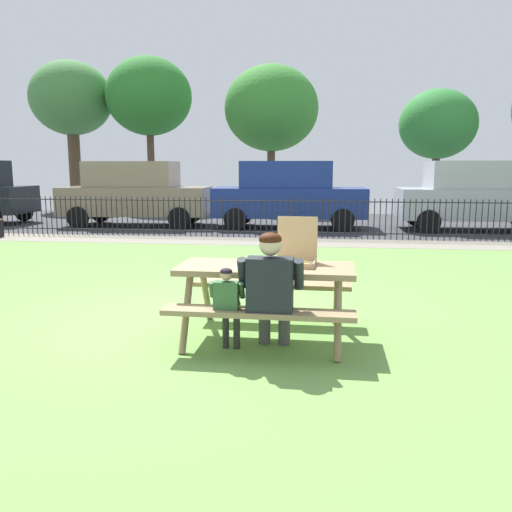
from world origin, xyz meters
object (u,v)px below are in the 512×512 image
(pizza_box_open, at_px, (295,255))
(parked_car_right, at_px, (478,195))
(picnic_table_foreground, at_px, (266,282))
(far_tree_left, at_px, (71,100))
(far_tree_midright, at_px, (438,125))
(parked_car_center, at_px, (289,194))
(far_tree_midleft, at_px, (149,97))
(far_tree_center, at_px, (271,109))
(adult_at_table, at_px, (271,288))
(parked_car_left, at_px, (135,193))
(child_at_table, at_px, (228,302))
(pizza_slice_on_table, at_px, (242,267))

(pizza_box_open, xyz_separation_m, parked_car_right, (4.56, 9.97, 0.14))
(picnic_table_foreground, bearing_deg, far_tree_left, 121.62)
(pizza_box_open, distance_m, far_tree_midright, 17.04)
(parked_car_center, height_order, far_tree_midright, far_tree_midright)
(parked_car_right, bearing_deg, pizza_box_open, -114.58)
(pizza_box_open, height_order, far_tree_midleft, far_tree_midleft)
(parked_car_center, height_order, far_tree_center, far_tree_center)
(adult_at_table, bearing_deg, parked_car_right, 65.89)
(parked_car_right, relative_size, far_tree_left, 0.72)
(parked_car_center, distance_m, far_tree_midleft, 9.53)
(parked_car_left, relative_size, parked_car_center, 1.01)
(parked_car_center, relative_size, far_tree_center, 0.77)
(pizza_box_open, height_order, far_tree_left, far_tree_left)
(far_tree_left, bearing_deg, child_at_table, -59.95)
(picnic_table_foreground, distance_m, pizza_box_open, 0.42)
(pizza_slice_on_table, height_order, far_tree_midright, far_tree_midright)
(adult_at_table, relative_size, parked_car_right, 0.27)
(pizza_box_open, height_order, pizza_slice_on_table, pizza_box_open)
(picnic_table_foreground, height_order, parked_car_right, parked_car_right)
(far_tree_midleft, bearing_deg, adult_at_table, -68.10)
(parked_car_center, xyz_separation_m, far_tree_left, (-9.62, 6.23, 3.56))
(picnic_table_foreground, bearing_deg, far_tree_midright, 73.22)
(far_tree_center, bearing_deg, far_tree_midleft, -180.00)
(adult_at_table, bearing_deg, child_at_table, -176.81)
(picnic_table_foreground, relative_size, far_tree_midright, 0.38)
(parked_car_left, height_order, parked_car_right, same)
(pizza_slice_on_table, relative_size, adult_at_table, 0.22)
(far_tree_midright, bearing_deg, far_tree_midleft, 180.00)
(adult_at_table, height_order, far_tree_left, far_tree_left)
(child_at_table, relative_size, far_tree_center, 0.15)
(picnic_table_foreground, xyz_separation_m, adult_at_table, (0.10, -0.50, 0.06))
(far_tree_midright, bearing_deg, parked_car_center, -130.74)
(pizza_slice_on_table, relative_size, far_tree_left, 0.04)
(adult_at_table, xyz_separation_m, far_tree_center, (-1.69, 16.85, 3.43))
(pizza_box_open, relative_size, adult_at_table, 0.41)
(far_tree_midright, bearing_deg, far_tree_left, 180.00)
(adult_at_table, xyz_separation_m, far_tree_midright, (4.82, 16.85, 2.74))
(far_tree_center, bearing_deg, pizza_box_open, -83.39)
(picnic_table_foreground, height_order, pizza_box_open, pizza_box_open)
(pizza_box_open, bearing_deg, adult_at_table, -106.44)
(child_at_table, relative_size, parked_car_right, 0.19)
(adult_at_table, bearing_deg, pizza_slice_on_table, 131.07)
(picnic_table_foreground, bearing_deg, parked_car_right, 64.35)
(parked_car_left, relative_size, far_tree_center, 0.77)
(picnic_table_foreground, relative_size, far_tree_midleft, 0.29)
(parked_car_left, bearing_deg, parked_car_right, 0.01)
(adult_at_table, distance_m, child_at_table, 0.43)
(child_at_table, xyz_separation_m, parked_car_center, (-0.13, 10.64, 0.49))
(adult_at_table, relative_size, parked_car_center, 0.27)
(picnic_table_foreground, distance_m, far_tree_left, 19.60)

